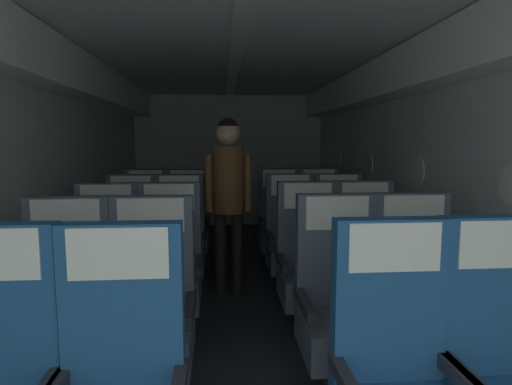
{
  "coord_description": "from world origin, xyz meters",
  "views": [
    {
      "loc": [
        -0.14,
        0.12,
        1.43
      ],
      "look_at": [
        0.15,
        3.65,
        1.02
      ],
      "focal_mm": 29.9,
      "sensor_mm": 36.0,
      "label": 1
    }
  ],
  "objects_px": {
    "seat_a_right_aisle": "(509,382)",
    "seat_e_left_window": "(146,227)",
    "seat_b_right_aisle": "(417,304)",
    "seat_b_right_window": "(340,307)",
    "seat_e_left_aisle": "(187,227)",
    "seat_c_right_aisle": "(367,265)",
    "seat_d_right_aisle": "(340,241)",
    "seat_c_left_aisle": "(169,270)",
    "seat_b_left_aisle": "(151,314)",
    "seat_e_right_aisle": "(320,224)",
    "seat_c_left_window": "(106,271)",
    "seat_d_right_window": "(291,242)",
    "seat_d_left_aisle": "(179,243)",
    "seat_d_left_window": "(131,244)",
    "seat_e_right_window": "(280,225)",
    "seat_b_left_window": "(65,317)",
    "seat_c_right_window": "(309,267)",
    "flight_attendant": "(228,186)"
  },
  "relations": [
    {
      "from": "seat_d_right_aisle",
      "to": "flight_attendant",
      "type": "bearing_deg",
      "value": -174.76
    },
    {
      "from": "seat_b_right_aisle",
      "to": "seat_b_right_window",
      "type": "xyz_separation_m",
      "value": [
        -0.48,
        -0.01,
        0.0
      ]
    },
    {
      "from": "seat_c_left_aisle",
      "to": "seat_d_left_aisle",
      "type": "relative_size",
      "value": 1.0
    },
    {
      "from": "seat_e_right_window",
      "to": "seat_c_right_window",
      "type": "bearing_deg",
      "value": -89.93
    },
    {
      "from": "seat_e_left_aisle",
      "to": "seat_b_right_window",
      "type": "bearing_deg",
      "value": -66.64
    },
    {
      "from": "seat_a_right_aisle",
      "to": "seat_b_right_aisle",
      "type": "xyz_separation_m",
      "value": [
        0.01,
        0.84,
        0.0
      ]
    },
    {
      "from": "seat_b_left_aisle",
      "to": "seat_e_left_aisle",
      "type": "distance_m",
      "value": 2.52
    },
    {
      "from": "seat_b_right_aisle",
      "to": "flight_attendant",
      "type": "bearing_deg",
      "value": 125.21
    },
    {
      "from": "seat_e_right_window",
      "to": "seat_e_left_window",
      "type": "bearing_deg",
      "value": 179.35
    },
    {
      "from": "seat_c_right_window",
      "to": "seat_d_left_window",
      "type": "bearing_deg",
      "value": 150.83
    },
    {
      "from": "seat_b_left_window",
      "to": "seat_e_right_window",
      "type": "height_order",
      "value": "same"
    },
    {
      "from": "seat_d_right_window",
      "to": "seat_e_left_window",
      "type": "distance_m",
      "value": 1.77
    },
    {
      "from": "seat_e_right_aisle",
      "to": "seat_c_left_window",
      "type": "bearing_deg",
      "value": -140.33
    },
    {
      "from": "seat_b_left_window",
      "to": "seat_c_right_aisle",
      "type": "height_order",
      "value": "same"
    },
    {
      "from": "seat_b_left_window",
      "to": "seat_c_left_aisle",
      "type": "xyz_separation_m",
      "value": [
        0.48,
        0.84,
        0.0
      ]
    },
    {
      "from": "seat_b_right_window",
      "to": "seat_d_left_aisle",
      "type": "relative_size",
      "value": 1.0
    },
    {
      "from": "seat_e_right_window",
      "to": "seat_b_right_window",
      "type": "bearing_deg",
      "value": -89.76
    },
    {
      "from": "seat_d_left_aisle",
      "to": "seat_b_left_aisle",
      "type": "bearing_deg",
      "value": -89.87
    },
    {
      "from": "seat_c_left_window",
      "to": "seat_e_left_window",
      "type": "bearing_deg",
      "value": 89.86
    },
    {
      "from": "seat_b_right_aisle",
      "to": "seat_d_left_window",
      "type": "height_order",
      "value": "same"
    },
    {
      "from": "seat_b_left_aisle",
      "to": "seat_e_left_aisle",
      "type": "xyz_separation_m",
      "value": [
        0.01,
        2.52,
        0.0
      ]
    },
    {
      "from": "seat_b_right_aisle",
      "to": "seat_c_left_aisle",
      "type": "distance_m",
      "value": 1.77
    },
    {
      "from": "seat_d_left_window",
      "to": "seat_e_left_window",
      "type": "relative_size",
      "value": 1.0
    },
    {
      "from": "seat_c_right_aisle",
      "to": "seat_d_right_aisle",
      "type": "xyz_separation_m",
      "value": [
        0.01,
        0.82,
        0.0
      ]
    },
    {
      "from": "seat_e_left_aisle",
      "to": "seat_d_right_window",
      "type": "bearing_deg",
      "value": -37.71
    },
    {
      "from": "seat_d_left_window",
      "to": "seat_e_right_window",
      "type": "distance_m",
      "value": 1.75
    },
    {
      "from": "seat_c_left_window",
      "to": "seat_c_right_aisle",
      "type": "bearing_deg",
      "value": 0.32
    },
    {
      "from": "seat_c_left_aisle",
      "to": "seat_d_right_aisle",
      "type": "bearing_deg",
      "value": 28.31
    },
    {
      "from": "seat_b_left_aisle",
      "to": "seat_d_right_window",
      "type": "distance_m",
      "value": 2.01
    },
    {
      "from": "seat_b_right_aisle",
      "to": "seat_c_left_aisle",
      "type": "height_order",
      "value": "same"
    },
    {
      "from": "seat_c_left_aisle",
      "to": "seat_a_right_aisle",
      "type": "bearing_deg",
      "value": -46.76
    },
    {
      "from": "seat_a_right_aisle",
      "to": "seat_e_left_window",
      "type": "height_order",
      "value": "same"
    },
    {
      "from": "seat_e_left_window",
      "to": "flight_attendant",
      "type": "distance_m",
      "value": 1.45
    },
    {
      "from": "seat_b_left_aisle",
      "to": "flight_attendant",
      "type": "height_order",
      "value": "flight_attendant"
    },
    {
      "from": "seat_c_left_window",
      "to": "seat_d_right_aisle",
      "type": "bearing_deg",
      "value": 22.23
    },
    {
      "from": "seat_c_right_window",
      "to": "seat_e_left_aisle",
      "type": "xyz_separation_m",
      "value": [
        -1.08,
        1.68,
        0.0
      ]
    },
    {
      "from": "seat_d_left_window",
      "to": "seat_e_right_window",
      "type": "height_order",
      "value": "same"
    },
    {
      "from": "seat_c_left_aisle",
      "to": "seat_d_right_window",
      "type": "xyz_separation_m",
      "value": [
        1.08,
        0.85,
        0.0
      ]
    },
    {
      "from": "seat_c_left_window",
      "to": "seat_e_right_aisle",
      "type": "distance_m",
      "value": 2.65
    },
    {
      "from": "seat_b_right_aisle",
      "to": "seat_b_right_window",
      "type": "bearing_deg",
      "value": -178.66
    },
    {
      "from": "seat_b_left_aisle",
      "to": "seat_b_right_window",
      "type": "xyz_separation_m",
      "value": [
        1.09,
        0.01,
        0.0
      ]
    },
    {
      "from": "seat_c_left_window",
      "to": "seat_e_left_window",
      "type": "xyz_separation_m",
      "value": [
        0.0,
        1.69,
        0.0
      ]
    },
    {
      "from": "seat_c_right_aisle",
      "to": "seat_d_left_window",
      "type": "bearing_deg",
      "value": 157.26
    },
    {
      "from": "seat_c_left_aisle",
      "to": "seat_d_left_window",
      "type": "height_order",
      "value": "same"
    },
    {
      "from": "seat_c_left_aisle",
      "to": "seat_e_left_window",
      "type": "distance_m",
      "value": 1.76
    },
    {
      "from": "seat_d_right_aisle",
      "to": "seat_d_left_aisle",
      "type": "bearing_deg",
      "value": 179.26
    },
    {
      "from": "seat_c_left_window",
      "to": "seat_c_right_aisle",
      "type": "relative_size",
      "value": 1.0
    },
    {
      "from": "seat_a_right_aisle",
      "to": "flight_attendant",
      "type": "height_order",
      "value": "flight_attendant"
    },
    {
      "from": "seat_d_right_window",
      "to": "flight_attendant",
      "type": "distance_m",
      "value": 0.84
    },
    {
      "from": "seat_b_left_aisle",
      "to": "seat_b_right_window",
      "type": "height_order",
      "value": "same"
    }
  ]
}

